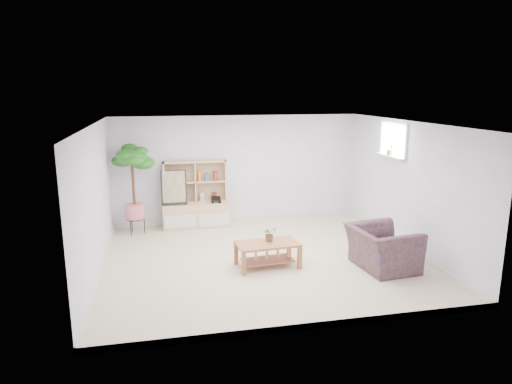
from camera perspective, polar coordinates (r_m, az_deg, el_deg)
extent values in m
cube|color=beige|center=(8.19, 0.82, -8.42)|extent=(5.50, 5.00, 0.01)
cube|color=silver|center=(7.66, 0.87, 8.57)|extent=(5.50, 5.00, 0.01)
cube|color=silver|center=(10.24, -2.26, 2.84)|extent=(5.50, 0.01, 2.40)
cube|color=silver|center=(5.52, 6.64, -5.88)|extent=(5.50, 0.01, 2.40)
cube|color=silver|center=(7.72, -19.47, -1.14)|extent=(0.01, 5.00, 2.40)
cube|color=silver|center=(8.85, 18.48, 0.62)|extent=(0.01, 5.00, 2.40)
cube|color=silver|center=(9.25, 16.40, 4.28)|extent=(0.14, 1.00, 0.04)
imported|color=#14641C|center=(7.79, 1.71, -5.25)|extent=(0.29, 0.28, 0.25)
imported|color=#141849|center=(7.97, 15.52, -6.43)|extent=(1.05, 1.18, 0.80)
imported|color=#195512|center=(9.25, 16.36, 5.12)|extent=(0.15, 0.14, 0.23)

